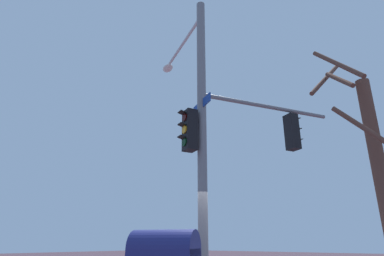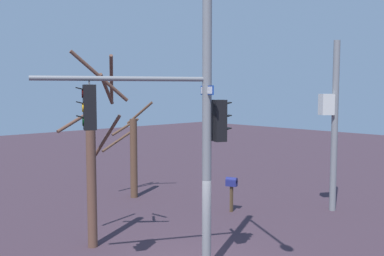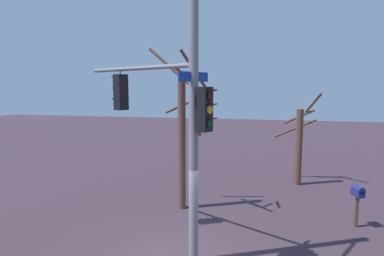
# 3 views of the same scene
# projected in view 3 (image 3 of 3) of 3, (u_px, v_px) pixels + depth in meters

# --- Properties ---
(main_signal_pole_assembly) EXTENTS (4.49, 5.23, 8.23)m
(main_signal_pole_assembly) POSITION_uv_depth(u_px,v_px,m) (173.00, 90.00, 8.42)
(main_signal_pole_assembly) COLOR slate
(main_signal_pole_assembly) RESTS_ON ground
(mailbox) EXTENTS (0.38, 0.50, 1.41)m
(mailbox) POSITION_uv_depth(u_px,v_px,m) (358.00, 195.00, 10.82)
(mailbox) COLOR #4C3823
(mailbox) RESTS_ON ground
(bare_tree_behind_pole) EXTENTS (1.97, 1.87, 5.99)m
(bare_tree_behind_pole) POSITION_uv_depth(u_px,v_px,m) (183.00, 136.00, 12.29)
(bare_tree_behind_pole) COLOR brown
(bare_tree_behind_pole) RESTS_ON ground
(bare_tree_across_street) EXTENTS (2.04, 1.49, 4.39)m
(bare_tree_across_street) POSITION_uv_depth(u_px,v_px,m) (299.00, 143.00, 15.60)
(bare_tree_across_street) COLOR brown
(bare_tree_across_street) RESTS_ON ground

